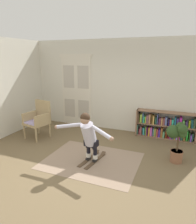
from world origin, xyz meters
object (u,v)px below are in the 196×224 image
(wicker_chair, at_px, (38,118))
(skis_pair, at_px, (93,159))
(person_skier, at_px, (88,134))
(bookshelf, at_px, (165,126))
(potted_plant, at_px, (177,138))

(wicker_chair, height_order, skis_pair, wicker_chair)
(wicker_chair, xyz_separation_m, person_skier, (2.05, -0.90, 0.14))
(bookshelf, height_order, potted_plant, potted_plant)
(wicker_chair, xyz_separation_m, skis_pair, (2.08, -0.73, -0.56))
(potted_plant, relative_size, skis_pair, 1.06)
(wicker_chair, relative_size, skis_pair, 1.25)
(bookshelf, distance_m, skis_pair, 2.55)
(wicker_chair, height_order, potted_plant, wicker_chair)
(wicker_chair, distance_m, potted_plant, 3.87)
(potted_plant, relative_size, person_skier, 0.64)
(bookshelf, xyz_separation_m, potted_plant, (0.37, -1.39, 0.22))
(wicker_chair, relative_size, person_skier, 0.75)
(wicker_chair, bearing_deg, person_skier, -23.60)
(wicker_chair, distance_m, person_skier, 2.25)
(wicker_chair, bearing_deg, bookshelf, 21.23)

